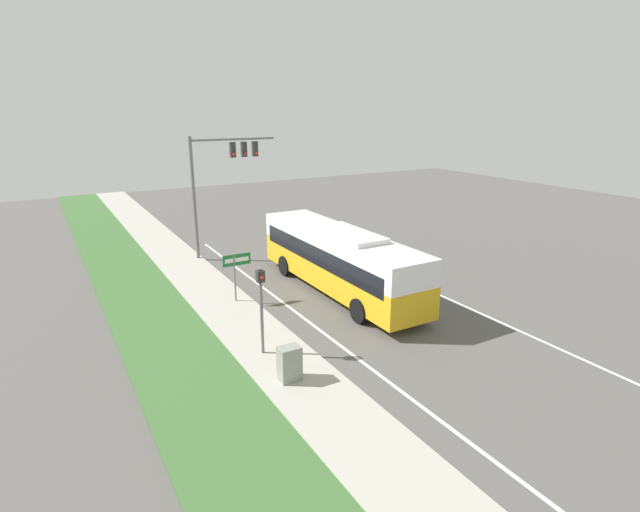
# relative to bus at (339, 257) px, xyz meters

# --- Properties ---
(ground_plane) EXTENTS (80.00, 80.00, 0.00)m
(ground_plane) POSITION_rel_bus_xyz_m (0.52, -2.79, -1.83)
(ground_plane) COLOR #565451
(sidewalk) EXTENTS (2.80, 80.00, 0.12)m
(sidewalk) POSITION_rel_bus_xyz_m (-5.68, -2.79, -1.77)
(sidewalk) COLOR #ADA89E
(sidewalk) RESTS_ON ground_plane
(grass_verge) EXTENTS (3.60, 80.00, 0.10)m
(grass_verge) POSITION_rel_bus_xyz_m (-8.88, -2.79, -1.78)
(grass_verge) COLOR #3D6633
(grass_verge) RESTS_ON ground_plane
(lane_divider_near) EXTENTS (0.14, 30.00, 0.01)m
(lane_divider_near) POSITION_rel_bus_xyz_m (-3.08, -2.79, -1.83)
(lane_divider_near) COLOR silver
(lane_divider_near) RESTS_ON ground_plane
(lane_divider_far) EXTENTS (0.14, 30.00, 0.01)m
(lane_divider_far) POSITION_rel_bus_xyz_m (4.12, -2.79, -1.83)
(lane_divider_far) COLOR silver
(lane_divider_far) RESTS_ON ground_plane
(bus) EXTENTS (2.74, 11.74, 3.31)m
(bus) POSITION_rel_bus_xyz_m (0.00, 0.00, 0.00)
(bus) COLOR gold
(bus) RESTS_ON ground_plane
(signal_gantry) EXTENTS (5.31, 0.41, 7.36)m
(signal_gantry) POSITION_rel_bus_xyz_m (-2.84, 8.92, 3.49)
(signal_gantry) COLOR slate
(signal_gantry) RESTS_ON ground_plane
(pedestrian_signal) EXTENTS (0.28, 0.34, 3.38)m
(pedestrian_signal) POSITION_rel_bus_xyz_m (-6.03, -4.32, 0.44)
(pedestrian_signal) COLOR slate
(pedestrian_signal) RESTS_ON ground_plane
(street_sign) EXTENTS (1.37, 0.08, 2.45)m
(street_sign) POSITION_rel_bus_xyz_m (-4.96, 1.15, -0.06)
(street_sign) COLOR slate
(street_sign) RESTS_ON ground_plane
(utility_cabinet) EXTENTS (0.74, 0.52, 1.21)m
(utility_cabinet) POSITION_rel_bus_xyz_m (-6.02, -6.55, -1.11)
(utility_cabinet) COLOR gray
(utility_cabinet) RESTS_ON sidewalk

